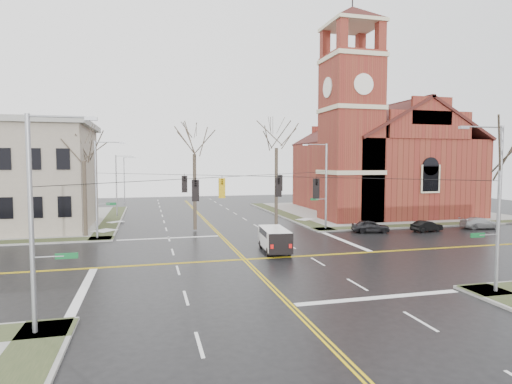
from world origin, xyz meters
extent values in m
plane|color=black|center=(0.00, 0.00, 0.00)|extent=(120.00, 120.00, 0.00)
cube|color=gray|center=(25.00, 25.00, 0.07)|extent=(30.00, 30.00, 0.15)
cube|color=#303B20|center=(11.20, 25.00, 0.15)|extent=(2.00, 30.00, 0.02)
cube|color=#303B20|center=(25.00, 11.20, 0.15)|extent=(30.00, 2.00, 0.02)
cube|color=#303B20|center=(-11.20, 25.00, 0.15)|extent=(2.00, 30.00, 0.02)
cube|color=gold|center=(-0.12, 0.00, 0.01)|extent=(0.12, 100.00, 0.01)
cube|color=gold|center=(0.12, 0.00, 0.01)|extent=(0.12, 100.00, 0.01)
cube|color=gold|center=(0.00, -0.12, 0.01)|extent=(100.00, 0.12, 0.01)
cube|color=gold|center=(0.00, 0.12, 0.01)|extent=(100.00, 0.12, 0.01)
cube|color=silver|center=(5.00, -10.50, 0.01)|extent=(9.50, 0.50, 0.01)
cube|color=silver|center=(-5.00, 10.50, 0.01)|extent=(9.50, 0.50, 0.01)
cube|color=silver|center=(-10.50, -5.00, 0.01)|extent=(0.50, 9.50, 0.01)
cube|color=silver|center=(10.50, 5.00, 0.01)|extent=(0.50, 9.50, 0.01)
cube|color=maroon|center=(17.00, 17.00, 10.00)|extent=(6.00, 6.00, 20.00)
cube|color=beige|center=(17.00, 17.00, 19.50)|extent=(6.30, 6.30, 0.50)
cylinder|color=silver|center=(17.00, 13.95, 16.00)|extent=(2.40, 0.15, 2.40)
cylinder|color=silver|center=(13.95, 17.00, 16.00)|extent=(0.15, 2.40, 2.40)
cone|color=#391213|center=(17.00, 17.00, 24.60)|extent=(12.16, 12.16, 2.00)
cube|color=maroon|center=(26.00, 26.00, 5.00)|extent=(18.00, 24.00, 10.00)
cube|color=maroon|center=(16.80, 20.00, 2.20)|extent=(2.00, 5.00, 4.40)
cube|color=gray|center=(-22.00, 20.00, 5.50)|extent=(18.00, 14.00, 11.00)
cylinder|color=gray|center=(11.50, 11.50, 4.65)|extent=(0.20, 0.20, 9.00)
cylinder|color=gray|center=(10.90, 11.50, 3.30)|extent=(1.20, 0.06, 0.06)
cube|color=#0E5626|center=(10.20, 11.50, 3.30)|extent=(0.90, 0.04, 0.25)
cylinder|color=gray|center=(10.30, 11.50, 9.05)|extent=(2.40, 0.08, 0.08)
cube|color=gray|center=(9.10, 11.50, 9.00)|extent=(0.50, 0.22, 0.15)
cylinder|color=gray|center=(-11.50, 11.50, 4.65)|extent=(0.20, 0.20, 9.00)
cylinder|color=gray|center=(-10.90, 11.50, 3.30)|extent=(1.20, 0.06, 0.06)
cube|color=#0E5626|center=(-10.20, 11.50, 3.30)|extent=(0.90, 0.04, 0.25)
cylinder|color=gray|center=(-10.30, 11.50, 9.05)|extent=(2.40, 0.08, 0.08)
cube|color=gray|center=(-9.10, 11.50, 9.00)|extent=(0.50, 0.22, 0.15)
cylinder|color=gray|center=(11.50, -11.50, 4.65)|extent=(0.20, 0.20, 9.00)
cylinder|color=gray|center=(10.90, -11.50, 3.30)|extent=(1.20, 0.06, 0.06)
cube|color=#0E5626|center=(10.20, -11.50, 3.30)|extent=(0.90, 0.04, 0.25)
cylinder|color=gray|center=(10.30, -11.50, 9.05)|extent=(2.40, 0.08, 0.08)
cube|color=gray|center=(9.10, -11.50, 9.00)|extent=(0.50, 0.22, 0.15)
cylinder|color=gray|center=(-11.50, -11.50, 4.65)|extent=(0.20, 0.20, 9.00)
cylinder|color=gray|center=(-10.90, -11.50, 3.30)|extent=(1.20, 0.06, 0.06)
cube|color=#0E5626|center=(-10.20, -11.50, 3.30)|extent=(0.90, 0.04, 0.25)
cylinder|color=gray|center=(-10.30, -11.50, 9.05)|extent=(2.40, 0.08, 0.08)
cube|color=gray|center=(-9.10, -11.50, 9.00)|extent=(0.50, 0.22, 0.15)
cylinder|color=black|center=(0.00, 0.00, 6.20)|extent=(23.02, 23.02, 0.03)
cylinder|color=black|center=(0.00, 0.00, 6.20)|extent=(23.02, 23.02, 0.03)
imported|color=black|center=(-4.00, -4.00, 5.45)|extent=(0.21, 0.26, 1.30)
imported|color=black|center=(4.00, 4.00, 5.45)|extent=(0.21, 0.26, 1.30)
imported|color=#C99C0B|center=(-2.00, -2.00, 5.45)|extent=(0.21, 0.26, 1.30)
imported|color=black|center=(-4.00, 4.00, 5.45)|extent=(0.21, 0.26, 1.30)
imported|color=black|center=(4.00, -4.00, 5.45)|extent=(0.21, 0.26, 1.30)
imported|color=black|center=(2.00, -2.00, 5.45)|extent=(0.21, 0.26, 1.30)
cylinder|color=gray|center=(-10.80, 28.00, 4.10)|extent=(0.16, 0.16, 8.00)
cylinder|color=gray|center=(-9.80, 28.00, 8.00)|extent=(2.00, 0.07, 0.07)
cube|color=gray|center=(-8.80, 28.00, 7.95)|extent=(0.45, 0.20, 0.13)
cylinder|color=gray|center=(-10.80, 48.00, 4.10)|extent=(0.16, 0.16, 8.00)
cylinder|color=gray|center=(-9.80, 48.00, 8.00)|extent=(2.00, 0.07, 0.07)
cube|color=gray|center=(-8.80, 48.00, 7.95)|extent=(0.45, 0.20, 0.13)
cube|color=white|center=(2.97, 2.13, 1.09)|extent=(2.26, 4.94, 1.54)
cube|color=white|center=(3.14, 4.11, 0.86)|extent=(1.92, 0.97, 1.09)
cube|color=black|center=(3.17, 4.43, 1.36)|extent=(1.68, 0.25, 0.72)
cube|color=black|center=(2.99, 2.31, 1.58)|extent=(2.14, 3.41, 0.50)
cube|color=#B70C0A|center=(2.06, -0.25, 0.91)|extent=(0.22, 0.08, 0.31)
cube|color=#B70C0A|center=(3.47, -0.37, 0.91)|extent=(0.22, 0.08, 0.31)
cube|color=black|center=(2.97, 2.13, 0.30)|extent=(2.30, 4.99, 0.09)
cylinder|color=black|center=(2.27, 3.77, 0.33)|extent=(0.29, 0.67, 0.65)
cylinder|color=black|center=(3.93, 3.63, 0.33)|extent=(0.29, 0.67, 0.65)
cylinder|color=black|center=(2.01, 0.62, 0.33)|extent=(0.29, 0.67, 0.65)
cylinder|color=black|center=(3.67, 0.48, 0.33)|extent=(0.29, 0.67, 0.65)
imported|color=black|center=(15.21, 8.67, 0.64)|extent=(4.04, 2.39, 1.29)
imported|color=black|center=(21.18, 7.76, 0.57)|extent=(3.61, 1.76, 1.14)
imported|color=#A9A9AB|center=(28.08, 8.07, 0.61)|extent=(4.44, 2.30, 1.23)
cylinder|color=#3A3025|center=(-12.68, 12.93, 3.74)|extent=(0.36, 0.36, 7.19)
cylinder|color=#3A3025|center=(-2.10, 14.14, 4.10)|extent=(0.36, 0.36, 7.90)
cylinder|color=#3A3025|center=(6.76, 14.07, 4.44)|extent=(0.36, 0.36, 8.59)
camera|label=1|loc=(-6.89, -30.48, 7.20)|focal=30.00mm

